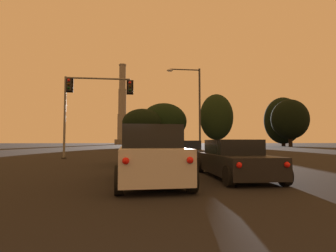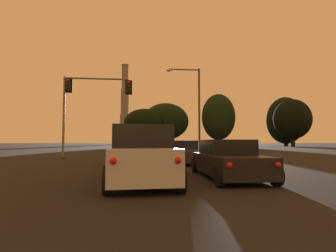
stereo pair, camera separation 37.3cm
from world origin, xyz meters
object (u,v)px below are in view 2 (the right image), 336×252
at_px(smokestack, 125,113).
at_px(suv_center_lane_second, 141,155).
at_px(sedan_right_lane_front, 183,153).
at_px(traffic_light_overhead_left, 87,96).
at_px(suv_center_lane_front, 141,149).
at_px(sedan_right_lane_second, 227,160).
at_px(street_lamp, 194,102).

bearing_deg(smokestack, suv_center_lane_second, -86.33).
xyz_separation_m(sedan_right_lane_front, suv_center_lane_second, (-2.64, -7.57, 0.23)).
bearing_deg(smokestack, traffic_light_overhead_left, -87.95).
relative_size(suv_center_lane_front, traffic_light_overhead_left, 0.74).
height_order(sedan_right_lane_second, suv_center_lane_front, suv_center_lane_front).
distance_m(suv_center_lane_second, smokestack, 142.82).
relative_size(traffic_light_overhead_left, smokestack, 0.15).
xyz_separation_m(sedan_right_lane_second, street_lamp, (2.21, 16.72, 4.84)).
bearing_deg(street_lamp, smokestack, 96.68).
bearing_deg(sedan_right_lane_second, traffic_light_overhead_left, 122.52).
relative_size(sedan_right_lane_second, suv_center_lane_front, 0.96).
distance_m(street_lamp, smokestack, 125.45).
xyz_separation_m(sedan_right_lane_second, traffic_light_overhead_left, (-7.72, 12.40, 4.46)).
height_order(suv_center_lane_second, sedan_right_lane_second, suv_center_lane_second).
height_order(suv_center_lane_front, street_lamp, street_lamp).
bearing_deg(suv_center_lane_front, sedan_right_lane_second, -62.96).
bearing_deg(sedan_right_lane_second, sedan_right_lane_front, 95.55).
relative_size(suv_center_lane_second, suv_center_lane_front, 1.01).
bearing_deg(smokestack, sedan_right_lane_front, -85.00).
bearing_deg(traffic_light_overhead_left, sedan_right_lane_second, -58.10).
height_order(sedan_right_lane_front, suv_center_lane_front, suv_center_lane_front).
height_order(sedan_right_lane_front, street_lamp, street_lamp).
xyz_separation_m(suv_center_lane_front, traffic_light_overhead_left, (-4.50, 6.33, 4.23)).
xyz_separation_m(sedan_right_lane_front, traffic_light_overhead_left, (-7.14, 5.63, 4.46)).
xyz_separation_m(suv_center_lane_second, sedan_right_lane_second, (3.23, 0.80, -0.23)).
relative_size(suv_center_lane_second, sedan_right_lane_second, 1.05).
bearing_deg(sedan_right_lane_front, traffic_light_overhead_left, 143.93).
bearing_deg(street_lamp, sedan_right_lane_second, -97.54).
distance_m(sedan_right_lane_second, traffic_light_overhead_left, 15.28).
height_order(suv_center_lane_front, traffic_light_overhead_left, traffic_light_overhead_left).
bearing_deg(suv_center_lane_front, sedan_right_lane_front, 13.90).
bearing_deg(smokestack, sedan_right_lane_second, -85.00).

